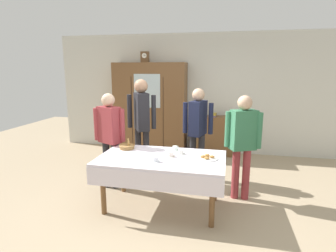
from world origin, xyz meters
name	(u,v)px	position (x,y,z in m)	size (l,w,h in m)	color
ground_plane	(165,200)	(0.00, 0.00, 0.00)	(12.00, 12.00, 0.00)	tan
back_wall	(191,94)	(0.00, 2.65, 1.35)	(6.40, 0.10, 2.70)	silver
dining_table	(161,165)	(0.00, -0.24, 0.64)	(1.72, 0.99, 0.74)	brown
wall_cabinet	(150,108)	(-0.90, 2.35, 1.03)	(1.66, 0.46, 2.05)	brown
mantel_clock	(145,57)	(-1.00, 2.35, 2.17)	(0.18, 0.11, 0.24)	brown
bookshelf_low	(212,135)	(0.54, 2.41, 0.44)	(0.92, 0.35, 0.88)	brown
book_stack	(213,115)	(0.54, 2.41, 0.91)	(0.15, 0.23, 0.07)	#664C7A
tea_cup_mid_right	(156,160)	(-0.03, -0.41, 0.77)	(0.13, 0.13, 0.06)	white
tea_cup_back_edge	(171,155)	(0.12, -0.16, 0.77)	(0.13, 0.13, 0.06)	white
tea_cup_near_right	(181,152)	(0.23, -0.01, 0.77)	(0.13, 0.13, 0.06)	white
tea_cup_far_right	(175,148)	(0.12, 0.15, 0.76)	(0.13, 0.13, 0.06)	silver
bread_basket	(127,146)	(-0.60, 0.07, 0.77)	(0.24, 0.24, 0.16)	#9E7542
pastry_plate	(207,158)	(0.62, -0.14, 0.75)	(0.28, 0.28, 0.05)	white
spoon_far_left	(189,157)	(0.37, -0.15, 0.74)	(0.12, 0.02, 0.01)	silver
spoon_near_left	(163,151)	(-0.05, 0.05, 0.74)	(0.12, 0.02, 0.01)	silver
person_near_right_end	(243,138)	(1.09, 0.31, 0.94)	(0.52, 0.33, 1.55)	#933338
person_beside_shelf	(198,125)	(0.36, 0.95, 0.97)	(0.52, 0.40, 1.60)	#232328
person_behind_table_left	(142,118)	(-0.61, 0.82, 1.07)	(0.52, 0.41, 1.74)	#232328
person_by_cabinet	(110,132)	(-0.96, 0.26, 0.93)	(0.52, 0.33, 1.55)	#232328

